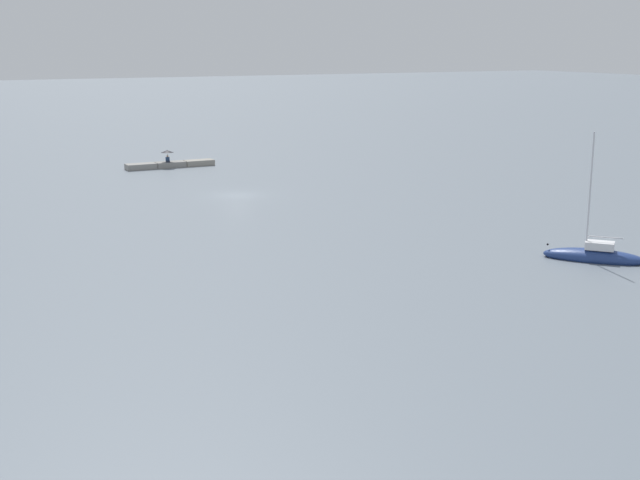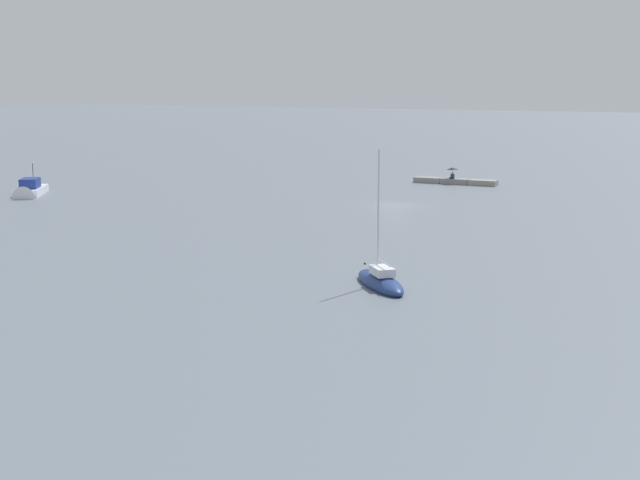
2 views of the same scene
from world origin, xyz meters
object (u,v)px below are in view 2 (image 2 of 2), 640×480
at_px(motorboat_white_near, 30,192).
at_px(sailboat_navy_near, 380,281).
at_px(person_seated_blue_left, 452,176).
at_px(umbrella_open_black, 453,169).

bearing_deg(motorboat_white_near, sailboat_navy_near, 123.86).
height_order(person_seated_blue_left, sailboat_navy_near, sailboat_navy_near).
distance_m(umbrella_open_black, sailboat_navy_near, 50.99).
bearing_deg(person_seated_blue_left, umbrella_open_black, -88.40).
distance_m(sailboat_navy_near, motorboat_white_near, 51.19).
height_order(person_seated_blue_left, umbrella_open_black, umbrella_open_black).
relative_size(person_seated_blue_left, umbrella_open_black, 0.55).
bearing_deg(motorboat_white_near, person_seated_blue_left, -172.72).
distance_m(person_seated_blue_left, motorboat_white_near, 45.07).
xyz_separation_m(person_seated_blue_left, sailboat_navy_near, (-11.09, 49.65, -0.57)).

